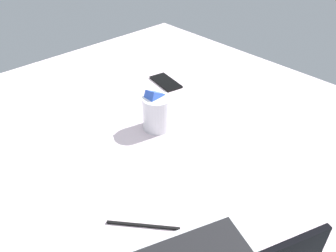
# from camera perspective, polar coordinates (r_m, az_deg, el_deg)

# --- Properties ---
(bed_mattress) EXTENTS (1.80, 1.40, 0.18)m
(bed_mattress) POSITION_cam_1_polar(r_m,az_deg,el_deg) (1.08, -11.02, -7.75)
(bed_mattress) COLOR silver
(bed_mattress) RESTS_ON ground
(snack_cup) EXTENTS (0.09, 0.09, 0.14)m
(snack_cup) POSITION_cam_1_polar(r_m,az_deg,el_deg) (1.06, -1.87, 2.36)
(snack_cup) COLOR silver
(snack_cup) RESTS_ON bed_mattress
(cell_phone) EXTENTS (0.09, 0.15, 0.01)m
(cell_phone) POSITION_cam_1_polar(r_m,az_deg,el_deg) (1.34, -0.39, 7.39)
(cell_phone) COLOR black
(cell_phone) RESTS_ON bed_mattress
(charger_cable) EXTENTS (0.12, 0.13, 0.01)m
(charger_cable) POSITION_cam_1_polar(r_m,az_deg,el_deg) (0.81, -4.21, -16.33)
(charger_cable) COLOR black
(charger_cable) RESTS_ON bed_mattress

